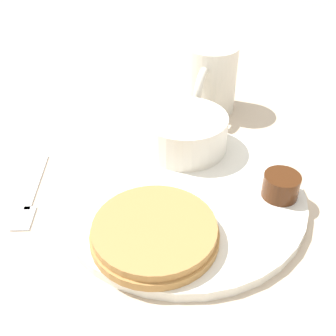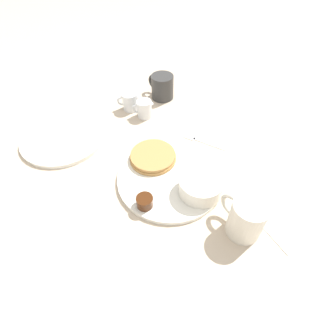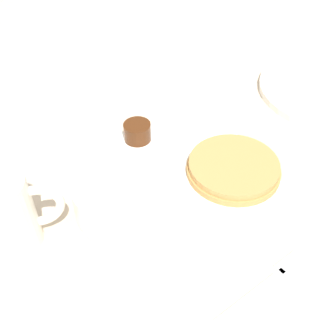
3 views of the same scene
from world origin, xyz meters
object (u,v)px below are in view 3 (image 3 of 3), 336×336
object	(u,v)px
coffee_mug	(3,214)
fork	(272,278)
bowl	(118,196)
plate	(178,186)

from	to	relation	value
coffee_mug	fork	world-z (taller)	coffee_mug
bowl	fork	distance (m)	0.20
bowl	coffee_mug	bearing A→B (deg)	-81.69
coffee_mug	bowl	bearing A→B (deg)	98.31
fork	coffee_mug	bearing A→B (deg)	-109.46
coffee_mug	fork	bearing A→B (deg)	70.54
plate	bowl	size ratio (longest dim) A/B	2.59
bowl	fork	xyz separation A→B (m)	(0.12, 0.16, -0.03)
bowl	coffee_mug	xyz separation A→B (m)	(0.02, -0.13, 0.01)
plate	coffee_mug	bearing A→B (deg)	-75.87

